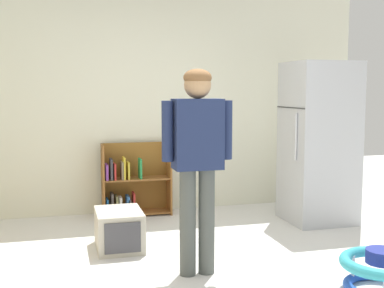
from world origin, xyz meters
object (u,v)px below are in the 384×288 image
at_px(pet_carrier, 119,230).
at_px(standing_person, 197,152).
at_px(bookshelf, 132,184).
at_px(baby_walker, 381,271).
at_px(refrigerator, 319,143).

bearing_deg(pet_carrier, standing_person, -56.45).
distance_m(bookshelf, pet_carrier, 1.27).
bearing_deg(pet_carrier, baby_walker, -40.83).
distance_m(refrigerator, pet_carrier, 2.42).
bearing_deg(refrigerator, baby_walker, -105.65).
distance_m(bookshelf, standing_person, 2.14).
xyz_separation_m(bookshelf, standing_person, (0.24, -2.03, 0.63)).
height_order(bookshelf, pet_carrier, bookshelf).
distance_m(refrigerator, bookshelf, 2.21).
bearing_deg(standing_person, refrigerator, 35.03).
relative_size(refrigerator, standing_person, 1.09).
distance_m(bookshelf, baby_walker, 3.09).
bearing_deg(refrigerator, pet_carrier, -169.65).
bearing_deg(pet_carrier, refrigerator, 10.35).
distance_m(standing_person, baby_walker, 1.62).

